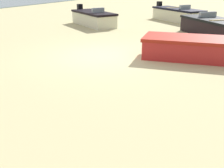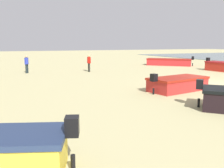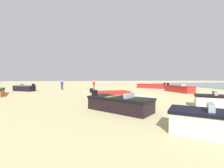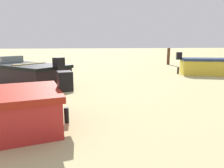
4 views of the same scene
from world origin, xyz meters
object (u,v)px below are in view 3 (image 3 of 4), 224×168
Objects in this scene: boat_black_3 at (119,104)px; boat_black_9 at (24,88)px; boat_red_1 at (111,95)px; boat_red_4 at (179,89)px; beach_walker_distant at (94,84)px; beach_walker_foreground at (62,84)px; boat_red_0 at (150,86)px.

boat_black_3 is 1.08× the size of boat_black_9.
boat_red_1 is 15.96m from boat_black_9.
boat_red_4 is 23.24m from boat_black_9.
boat_black_9 is at bearing -140.41° from boat_red_1.
boat_black_3 is at bearing -174.39° from beach_walker_distant.
boat_red_4 is 13.28m from beach_walker_distant.
beach_walker_distant is (16.08, 1.43, 0.51)m from boat_black_3.
boat_red_4 is at bearing 109.04° from beach_walker_foreground.
boat_red_1 is at bearing 19.76° from boat_red_4.
beach_walker_distant reaches higher than boat_black_3.
boat_black_3 is 19.45m from boat_black_9.
boat_red_4 is (-8.09, -0.93, 0.05)m from boat_red_0.
boat_red_0 is at bearing -91.61° from boat_red_4.
boat_red_0 is 22.10m from boat_black_9.
beach_walker_distant is (5.58, 12.04, 0.48)m from boat_red_4.
beach_walker_foreground is at bearing -39.51° from boat_black_9.
boat_red_0 is at bearing -76.72° from beach_walker_distant.
boat_black_3 is 2.53× the size of beach_walker_distant.
boat_black_9 is 10.77m from beach_walker_distant.
boat_black_9 is (15.19, 12.15, -0.00)m from boat_black_3.
boat_red_1 is 0.78× the size of boat_red_4.
beach_walker_distant is at bearing 177.28° from boat_red_1.
boat_red_4 is 3.08× the size of beach_walker_distant.
beach_walker_distant is (0.89, -10.72, 0.51)m from boat_black_9.
boat_black_9 is 2.34× the size of beach_walker_foreground.
boat_red_0 is at bearing -52.66° from boat_black_9.
boat_black_9 is 5.65m from beach_walker_foreground.
boat_black_3 is at bearing 62.05° from beach_walker_foreground.
beach_walker_foreground is (12.38, 7.01, 0.56)m from boat_red_1.
boat_red_1 is at bearing -171.80° from beach_walker_distant.
boat_red_1 is 11.93m from boat_red_4.
boat_red_0 is 1.30× the size of boat_black_9.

